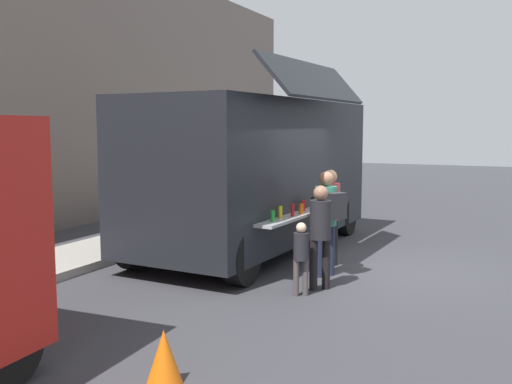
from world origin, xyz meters
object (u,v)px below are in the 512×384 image
at_px(customer_front_ordering, 329,209).
at_px(child_near_queue, 301,252).
at_px(traffic_cone_orange, 164,357).
at_px(food_truck_main, 256,170).
at_px(trash_bin, 237,199).
at_px(customer_mid_with_backpack, 327,213).
at_px(customer_rear_waiting, 320,228).

distance_m(customer_front_ordering, child_near_queue, 1.98).
bearing_deg(traffic_cone_orange, food_truck_main, 17.14).
xyz_separation_m(customer_front_ordering, child_near_queue, (-1.93, -0.20, -0.38)).
height_order(traffic_cone_orange, trash_bin, trash_bin).
distance_m(customer_mid_with_backpack, customer_rear_waiting, 0.80).
bearing_deg(trash_bin, child_near_queue, -145.42).
height_order(customer_mid_with_backpack, customer_rear_waiting, customer_mid_with_backpack).
distance_m(food_truck_main, trash_bin, 4.45).
relative_size(trash_bin, customer_mid_with_backpack, 0.58).
bearing_deg(customer_front_ordering, customer_mid_with_backpack, 132.37).
distance_m(food_truck_main, customer_front_ordering, 2.03).
bearing_deg(traffic_cone_orange, customer_rear_waiting, -4.42).
relative_size(food_truck_main, child_near_queue, 5.79).
distance_m(traffic_cone_orange, trash_bin, 10.48).
xyz_separation_m(trash_bin, child_near_queue, (-6.26, -4.32, 0.15)).
height_order(trash_bin, customer_rear_waiting, customer_rear_waiting).
distance_m(customer_rear_waiting, child_near_queue, 0.56).
bearing_deg(child_near_queue, food_truck_main, -0.31).
xyz_separation_m(food_truck_main, trash_bin, (3.62, 2.32, -1.14)).
xyz_separation_m(food_truck_main, customer_front_ordering, (-0.71, -1.80, -0.62)).
distance_m(food_truck_main, child_near_queue, 3.46).
bearing_deg(customer_front_ordering, traffic_cone_orange, 117.29).
bearing_deg(customer_front_ordering, customer_rear_waiting, 129.78).
bearing_deg(customer_mid_with_backpack, child_near_queue, 124.37).
relative_size(traffic_cone_orange, customer_mid_with_backpack, 0.31).
relative_size(trash_bin, customer_rear_waiting, 0.63).
bearing_deg(trash_bin, customer_rear_waiting, -142.53).
relative_size(customer_front_ordering, customer_mid_with_backpack, 0.99).
height_order(trash_bin, child_near_queue, child_near_queue).
bearing_deg(trash_bin, customer_mid_with_backpack, -139.43).
bearing_deg(child_near_queue, customer_front_ordering, -31.48).
xyz_separation_m(traffic_cone_orange, customer_mid_with_backpack, (4.57, -0.15, 0.82)).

